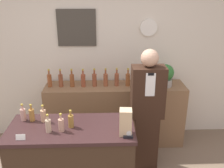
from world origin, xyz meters
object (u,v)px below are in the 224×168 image
shopkeeper (147,112)px  tape_dispenser (128,135)px  paper_bag (126,122)px  potted_plant (165,75)px

shopkeeper → tape_dispenser: bearing=-112.2°
shopkeeper → paper_bag: bearing=-115.1°
tape_dispenser → potted_plant: bearing=63.4°
shopkeeper → tape_dispenser: shopkeeper is taller
potted_plant → tape_dispenser: size_ratio=3.65×
tape_dispenser → paper_bag: bearing=115.8°
shopkeeper → paper_bag: 0.86m
shopkeeper → tape_dispenser: size_ratio=18.22×
paper_bag → tape_dispenser: paper_bag is taller
shopkeeper → tape_dispenser: (-0.32, -0.79, 0.16)m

